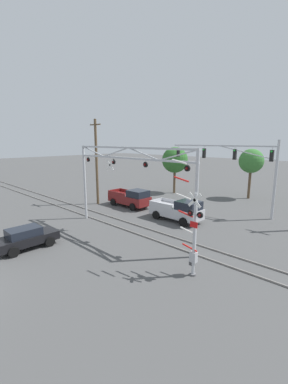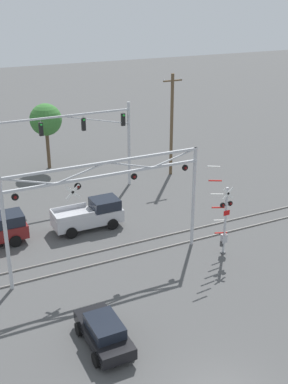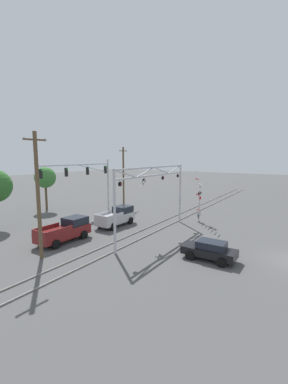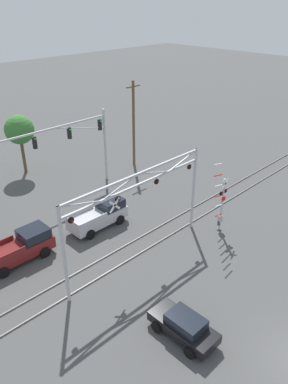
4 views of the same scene
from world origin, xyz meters
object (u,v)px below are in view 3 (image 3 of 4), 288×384
at_px(crossing_gantry, 154,186).
at_px(utility_pole_right, 123,175).
at_px(pickup_truck_lead, 117,216).
at_px(crossing_signal_mast, 199,203).
at_px(pickup_truck_following, 66,230).
at_px(sedan_waiting, 210,250).
at_px(background_tree_beyond_span, 45,178).
at_px(traffic_signal_span, 91,176).
at_px(utility_pole_left, 38,195).

relative_size(crossing_gantry, utility_pole_right, 1.32).
bearing_deg(pickup_truck_lead, crossing_signal_mast, -49.24).
xyz_separation_m(crossing_gantry, pickup_truck_following, (-5.92, 5.73, -3.78)).
distance_m(sedan_waiting, utility_pole_right, 23.96).
distance_m(crossing_gantry, background_tree_beyond_span, 18.89).
bearing_deg(background_tree_beyond_span, crossing_gantry, -94.97).
bearing_deg(traffic_signal_span, crossing_signal_mast, -75.51).
xyz_separation_m(traffic_signal_span, utility_pole_right, (7.70, 0.67, -0.40)).
relative_size(crossing_signal_mast, sedan_waiting, 1.57).
height_order(traffic_signal_span, utility_pole_right, utility_pole_right).
bearing_deg(pickup_truck_following, crossing_gantry, -44.05).
xyz_separation_m(crossing_gantry, pickup_truck_lead, (0.80, 5.24, -3.79)).
distance_m(pickup_truck_lead, sedan_waiting, 12.47).
bearing_deg(background_tree_beyond_span, traffic_signal_span, -75.71).
distance_m(utility_pole_right, background_tree_beyond_span, 11.55).
bearing_deg(utility_pole_right, pickup_truck_lead, -145.74).
relative_size(pickup_truck_lead, sedan_waiting, 1.24).
relative_size(utility_pole_right, background_tree_beyond_span, 1.48).
relative_size(crossing_gantry, traffic_signal_span, 1.05).
distance_m(pickup_truck_following, utility_pole_right, 18.68).
xyz_separation_m(crossing_gantry, sedan_waiting, (-2.96, -6.64, -4.03)).
bearing_deg(sedan_waiting, utility_pole_left, 121.92).
xyz_separation_m(crossing_gantry, crossing_signal_mast, (6.97, -1.92, -2.49)).
xyz_separation_m(pickup_truck_following, utility_pole_left, (-3.71, -1.66, 3.86)).
relative_size(pickup_truck_lead, pickup_truck_following, 0.96).
xyz_separation_m(crossing_signal_mast, background_tree_beyond_span, (-5.33, 20.74, 2.35)).
height_order(pickup_truck_following, sedan_waiting, pickup_truck_following).
distance_m(traffic_signal_span, pickup_truck_lead, 8.04).
xyz_separation_m(crossing_signal_mast, pickup_truck_lead, (-6.17, 7.16, -1.29)).
height_order(crossing_signal_mast, utility_pole_right, utility_pole_right).
xyz_separation_m(pickup_truck_lead, utility_pole_left, (-10.43, -1.17, 3.86)).
xyz_separation_m(crossing_gantry, traffic_signal_span, (3.47, 11.63, 0.31)).
bearing_deg(crossing_gantry, crossing_signal_mast, -15.37).
height_order(traffic_signal_span, pickup_truck_following, traffic_signal_span).
xyz_separation_m(traffic_signal_span, sedan_waiting, (-6.43, -18.27, -4.34)).
xyz_separation_m(traffic_signal_span, background_tree_beyond_span, (-1.83, 7.19, -0.45)).
distance_m(pickup_truck_lead, pickup_truck_following, 6.74).
height_order(sedan_waiting, utility_pole_left, utility_pole_left).
distance_m(crossing_signal_mast, background_tree_beyond_span, 21.54).
bearing_deg(traffic_signal_span, pickup_truck_lead, -112.67).
bearing_deg(utility_pole_right, crossing_signal_mast, -106.45).
bearing_deg(sedan_waiting, pickup_truck_lead, 72.43).
bearing_deg(traffic_signal_span, crossing_gantry, -106.60).
distance_m(utility_pole_left, background_tree_beyond_span, 18.57).
bearing_deg(utility_pole_right, utility_pole_left, -158.40).
bearing_deg(pickup_truck_lead, background_tree_beyond_span, 86.48).
bearing_deg(pickup_truck_following, traffic_signal_span, 32.16).
distance_m(crossing_gantry, pickup_truck_lead, 6.51).
relative_size(crossing_gantry, pickup_truck_lead, 2.46).
xyz_separation_m(pickup_truck_lead, background_tree_beyond_span, (0.84, 13.58, 3.64)).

